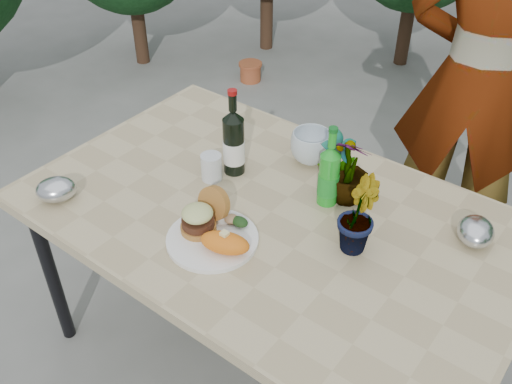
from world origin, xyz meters
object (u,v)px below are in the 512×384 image
Objects in this scene: wine_bottle at (234,143)px; person at (476,81)px; patio_table at (271,225)px; dinner_plate at (212,239)px.

person is at bearing 67.59° from wine_bottle.
dinner_plate reaches higher than patio_table.
wine_bottle reaches higher than patio_table.
wine_bottle reaches higher than dinner_plate.
dinner_plate is (-0.06, -0.22, 0.06)m from patio_table.
wine_bottle is at bearing 118.82° from dinner_plate.
patio_table is 1.12m from person.
wine_bottle is 1.09m from person.
patio_table is 0.24m from dinner_plate.
patio_table is at bearing 62.64° from person.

